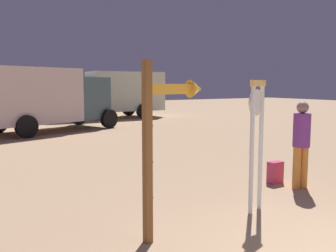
{
  "coord_description": "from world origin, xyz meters",
  "views": [
    {
      "loc": [
        -3.97,
        -1.97,
        2.11
      ],
      "look_at": [
        0.13,
        4.88,
        1.2
      ],
      "focal_mm": 39.21,
      "sensor_mm": 36.0,
      "label": 1
    }
  ],
  "objects_px": {
    "backpack": "(275,172)",
    "standing_clock": "(256,132)",
    "arrow_sign": "(167,123)",
    "box_truck_near": "(41,97)",
    "box_truck_far": "(113,93)",
    "person_near_clock": "(301,140)"
  },
  "relations": [
    {
      "from": "standing_clock",
      "to": "box_truck_far",
      "type": "relative_size",
      "value": 0.32
    },
    {
      "from": "standing_clock",
      "to": "backpack",
      "type": "relative_size",
      "value": 4.67
    },
    {
      "from": "person_near_clock",
      "to": "standing_clock",
      "type": "bearing_deg",
      "value": -163.4
    },
    {
      "from": "standing_clock",
      "to": "backpack",
      "type": "distance_m",
      "value": 2.24
    },
    {
      "from": "box_truck_far",
      "to": "backpack",
      "type": "bearing_deg",
      "value": -100.42
    },
    {
      "from": "person_near_clock",
      "to": "backpack",
      "type": "xyz_separation_m",
      "value": [
        -0.13,
        0.54,
        -0.76
      ]
    },
    {
      "from": "arrow_sign",
      "to": "person_near_clock",
      "type": "relative_size",
      "value": 1.37
    },
    {
      "from": "standing_clock",
      "to": "arrow_sign",
      "type": "xyz_separation_m",
      "value": [
        -1.79,
        -0.13,
        0.25
      ]
    },
    {
      "from": "backpack",
      "to": "box_truck_far",
      "type": "xyz_separation_m",
      "value": [
        2.97,
        16.15,
        1.36
      ]
    },
    {
      "from": "person_near_clock",
      "to": "backpack",
      "type": "bearing_deg",
      "value": 103.49
    },
    {
      "from": "box_truck_near",
      "to": "box_truck_far",
      "type": "bearing_deg",
      "value": 41.69
    },
    {
      "from": "box_truck_near",
      "to": "person_near_clock",
      "type": "bearing_deg",
      "value": -78.04
    },
    {
      "from": "standing_clock",
      "to": "arrow_sign",
      "type": "height_order",
      "value": "arrow_sign"
    },
    {
      "from": "arrow_sign",
      "to": "backpack",
      "type": "xyz_separation_m",
      "value": [
        3.42,
        1.2,
        -1.36
      ]
    },
    {
      "from": "arrow_sign",
      "to": "backpack",
      "type": "bearing_deg",
      "value": 19.36
    },
    {
      "from": "person_near_clock",
      "to": "box_truck_far",
      "type": "height_order",
      "value": "box_truck_far"
    },
    {
      "from": "person_near_clock",
      "to": "box_truck_near",
      "type": "xyz_separation_m",
      "value": [
        -2.53,
        11.92,
        0.57
      ]
    },
    {
      "from": "backpack",
      "to": "standing_clock",
      "type": "bearing_deg",
      "value": -146.76
    },
    {
      "from": "arrow_sign",
      "to": "box_truck_near",
      "type": "xyz_separation_m",
      "value": [
        1.02,
        12.58,
        -0.03
      ]
    },
    {
      "from": "arrow_sign",
      "to": "backpack",
      "type": "relative_size",
      "value": 5.19
    },
    {
      "from": "standing_clock",
      "to": "backpack",
      "type": "bearing_deg",
      "value": 33.24
    },
    {
      "from": "standing_clock",
      "to": "box_truck_far",
      "type": "distance_m",
      "value": 17.83
    }
  ]
}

